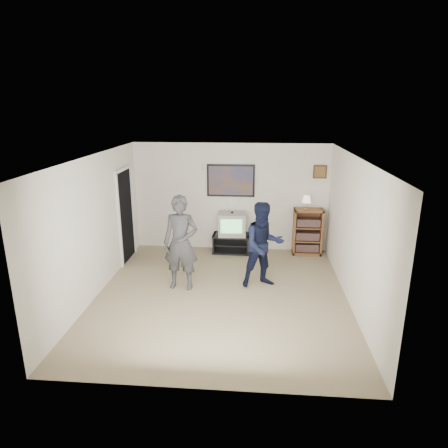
# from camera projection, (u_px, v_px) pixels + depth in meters

# --- Properties ---
(room_shell) EXTENTS (4.51, 5.00, 2.51)m
(room_shell) POSITION_uv_depth(u_px,v_px,m) (223.00, 224.00, 7.22)
(room_shell) COLOR #796E4D
(room_shell) RESTS_ON ground
(media_stand) EXTENTS (0.87, 0.50, 0.43)m
(media_stand) POSITION_uv_depth(u_px,v_px,m) (231.00, 243.00, 9.32)
(media_stand) COLOR black
(media_stand) RESTS_ON room_shell
(crt_television) EXTENTS (0.64, 0.55, 0.52)m
(crt_television) POSITION_uv_depth(u_px,v_px,m) (232.00, 224.00, 9.18)
(crt_television) COLOR #9A9B96
(crt_television) RESTS_ON media_stand
(bookshelf) EXTENTS (0.65, 0.37, 1.06)m
(bookshelf) POSITION_uv_depth(u_px,v_px,m) (307.00, 232.00, 9.13)
(bookshelf) COLOR #532F19
(bookshelf) RESTS_ON room_shell
(table_lamp) EXTENTS (0.20, 0.20, 0.32)m
(table_lamp) POSITION_uv_depth(u_px,v_px,m) (306.00, 203.00, 8.91)
(table_lamp) COLOR #FFE3C1
(table_lamp) RESTS_ON bookshelf
(person_tall) EXTENTS (0.68, 0.47, 1.78)m
(person_tall) POSITION_uv_depth(u_px,v_px,m) (181.00, 243.00, 7.32)
(person_tall) COLOR #343437
(person_tall) RESTS_ON room_shell
(person_short) EXTENTS (0.95, 0.84, 1.63)m
(person_short) POSITION_uv_depth(u_px,v_px,m) (263.00, 245.00, 7.42)
(person_short) COLOR black
(person_short) RESTS_ON room_shell
(controller_left) EXTENTS (0.07, 0.13, 0.04)m
(controller_left) POSITION_uv_depth(u_px,v_px,m) (183.00, 222.00, 7.40)
(controller_left) COLOR white
(controller_left) RESTS_ON person_tall
(controller_right) EXTENTS (0.05, 0.12, 0.03)m
(controller_right) POSITION_uv_depth(u_px,v_px,m) (264.00, 227.00, 7.57)
(controller_right) COLOR white
(controller_right) RESTS_ON person_short
(poster) EXTENTS (1.10, 0.03, 0.75)m
(poster) POSITION_uv_depth(u_px,v_px,m) (231.00, 181.00, 9.14)
(poster) COLOR black
(poster) RESTS_ON room_shell
(air_vent) EXTENTS (0.28, 0.02, 0.14)m
(air_vent) POSITION_uv_depth(u_px,v_px,m) (207.00, 167.00, 9.10)
(air_vent) COLOR white
(air_vent) RESTS_ON room_shell
(small_picture) EXTENTS (0.30, 0.03, 0.30)m
(small_picture) POSITION_uv_depth(u_px,v_px,m) (320.00, 172.00, 8.92)
(small_picture) COLOR #342110
(small_picture) RESTS_ON room_shell
(doorway) EXTENTS (0.03, 0.85, 2.00)m
(doorway) POSITION_uv_depth(u_px,v_px,m) (125.00, 216.00, 8.67)
(doorway) COLOR black
(doorway) RESTS_ON room_shell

